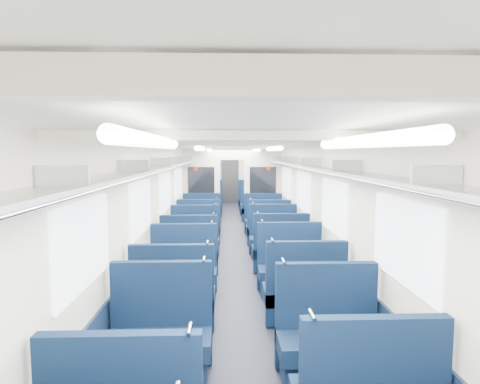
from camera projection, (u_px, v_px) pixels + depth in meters
floor at (234, 254)px, 8.79m from camera, size 2.80×18.00×0.01m
ceiling at (234, 146)px, 8.56m from camera, size 2.80×18.00×0.01m
wall_left at (169, 201)px, 8.63m from camera, size 0.02×18.00×2.35m
dado_left at (170, 239)px, 8.71m from camera, size 0.03×17.90×0.70m
wall_right at (299, 200)px, 8.72m from camera, size 0.02×18.00×2.35m
dado_right at (297, 238)px, 8.80m from camera, size 0.03×17.90×0.70m
wall_far at (230, 176)px, 17.63m from camera, size 2.80×0.02×2.35m
luggage_rack_left at (177, 163)px, 8.56m from camera, size 0.36×17.40×0.18m
luggage_rack_right at (291, 163)px, 8.64m from camera, size 0.36×17.40×0.18m
windows at (235, 191)px, 8.20m from camera, size 2.78×15.60×0.75m
ceiling_fittings at (234, 148)px, 8.31m from camera, size 2.70×16.06×0.11m
end_door at (230, 180)px, 17.59m from camera, size 0.75×0.06×2.00m
bulkhead at (232, 187)px, 11.49m from camera, size 2.80×0.10×2.35m
seat_6 at (160, 340)px, 4.01m from camera, size 1.02×0.56×1.14m
seat_7 at (328, 342)px, 3.96m from camera, size 1.02×0.56×1.14m
seat_8 at (174, 301)px, 5.04m from camera, size 1.02×0.56×1.14m
seat_9 at (304, 296)px, 5.22m from camera, size 1.02×0.56×1.14m
seat_10 at (183, 274)px, 6.16m from camera, size 1.02×0.56×1.14m
seat_11 at (290, 271)px, 6.30m from camera, size 1.02×0.56×1.14m
seat_12 at (190, 255)px, 7.30m from camera, size 1.02×0.56×1.14m
seat_13 at (280, 253)px, 7.49m from camera, size 1.02×0.56×1.14m
seat_14 at (195, 242)px, 8.40m from camera, size 1.02×0.56×1.14m
seat_15 at (273, 240)px, 8.54m from camera, size 1.02×0.56×1.14m
seat_16 at (199, 230)px, 9.70m from camera, size 1.02×0.56×1.14m
seat_17 at (268, 231)px, 9.60m from camera, size 1.02×0.56×1.14m
seat_18 at (202, 222)px, 10.83m from camera, size 1.02×0.56×1.14m
seat_19 at (264, 222)px, 10.80m from camera, size 1.02×0.56×1.14m
seat_20 at (205, 212)px, 12.72m from camera, size 1.02×0.56×1.14m
seat_21 at (257, 210)px, 12.97m from camera, size 1.02×0.56×1.14m
seat_22 at (207, 206)px, 13.92m from camera, size 1.02×0.56×1.14m
seat_23 at (255, 206)px, 14.03m from camera, size 1.02×0.56×1.14m
seat_24 at (208, 202)px, 15.03m from camera, size 1.02×0.56×1.14m
seat_25 at (253, 202)px, 15.24m from camera, size 1.02×0.56×1.14m
seat_26 at (210, 199)px, 16.27m from camera, size 1.02×0.56×1.14m
seat_27 at (251, 199)px, 16.23m from camera, size 1.02×0.56×1.14m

